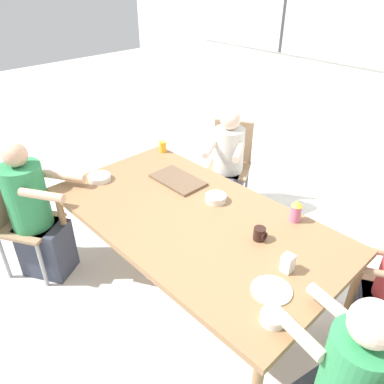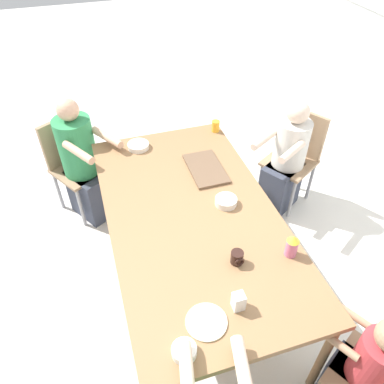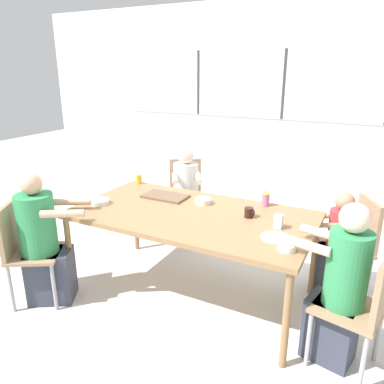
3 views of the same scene
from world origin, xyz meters
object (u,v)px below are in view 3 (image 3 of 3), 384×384
chair_for_man_teal_shirt (186,189)px  person_toddler (336,248)px  person_man_teal_shirt (186,197)px  bowl_fruit (203,201)px  chair_for_man_blue_shirt (23,245)px  chair_for_woman_green_shirt (365,302)px  milk_carton_small (278,222)px  bowl_cereal (100,202)px  sippy_cup (266,197)px  person_man_blue_shirt (44,245)px  bowl_white_shallow (287,247)px  chair_for_toddler (355,239)px  juice_glass (139,179)px  person_woman_green_shirt (339,292)px  coffee_mug (249,213)px

chair_for_man_teal_shirt → person_toddler: size_ratio=0.93×
person_man_teal_shirt → bowl_fruit: bearing=96.2°
chair_for_man_blue_shirt → chair_for_woman_green_shirt: bearing=68.4°
chair_for_woman_green_shirt → milk_carton_small: (-0.65, 0.31, 0.30)m
bowl_cereal → bowl_fruit: (0.80, 0.42, 0.00)m
sippy_cup → chair_for_man_teal_shirt: bearing=147.5°
person_man_teal_shirt → bowl_fruit: (0.61, -0.82, 0.31)m
person_man_blue_shirt → bowl_white_shallow: 1.96m
chair_for_toddler → juice_glass: size_ratio=9.29×
chair_for_toddler → bowl_cereal: (-2.04, -0.85, 0.27)m
chair_for_woman_green_shirt → chair_for_toddler: bearing=20.3°
chair_for_toddler → juice_glass: bearing=66.6°
chair_for_toddler → milk_carton_small: same height
person_man_blue_shirt → person_man_teal_shirt: size_ratio=1.06×
person_man_teal_shirt → bowl_fruit: person_man_teal_shirt is taller
chair_for_man_teal_shirt → chair_for_toddler: 2.01m
person_man_blue_shirt → sippy_cup: (1.54, 1.07, 0.34)m
person_man_blue_shirt → chair_for_man_blue_shirt: bearing=-90.0°
juice_glass → bowl_fruit: (0.85, -0.24, -0.02)m
chair_for_toddler → person_man_teal_shirt: size_ratio=0.82×
person_woman_green_shirt → bowl_fruit: size_ratio=7.92×
sippy_cup → person_man_teal_shirt: bearing=150.9°
milk_carton_small → bowl_cereal: size_ratio=0.61×
person_toddler → bowl_white_shallow: bearing=137.4°
chair_for_toddler → sippy_cup: sippy_cup is taller
person_woman_green_shirt → juice_glass: size_ratio=12.23×
person_man_blue_shirt → person_man_teal_shirt: (0.43, 1.69, -0.03)m
chair_for_man_teal_shirt → chair_for_toddler: same height
chair_for_toddler → bowl_fruit: chair_for_toddler is taller
chair_for_man_blue_shirt → coffee_mug: size_ratio=10.72×
chair_for_man_teal_shirt → person_man_blue_shirt: 1.87m
person_woman_green_shirt → juice_glass: person_woman_green_shirt is taller
chair_for_woman_green_shirt → bowl_fruit: bearing=81.0°
chair_for_woman_green_shirt → person_toddler: size_ratio=0.93×
chair_for_woman_green_shirt → milk_carton_small: 0.78m
person_man_blue_shirt → juice_glass: bearing=139.5°
coffee_mug → juice_glass: bearing=164.9°
sippy_cup → bowl_fruit: bearing=-158.4°
person_toddler → bowl_white_shallow: person_toddler is taller
person_woman_green_shirt → bowl_white_shallow: person_woman_green_shirt is taller
bowl_fruit → chair_for_toddler: bearing=19.1°
sippy_cup → bowl_cereal: sippy_cup is taller
chair_for_man_teal_shirt → person_man_blue_shirt: bearing=48.8°
sippy_cup → juice_glass: sippy_cup is taller
coffee_mug → milk_carton_small: milk_carton_small is taller
chair_for_man_blue_shirt → person_man_blue_shirt: 0.17m
chair_for_woman_green_shirt → person_man_teal_shirt: (-1.99, 1.35, -0.04)m
person_man_blue_shirt → bowl_cereal: bearing=121.4°
person_man_blue_shirt → bowl_cereal: person_man_blue_shirt is taller
chair_for_woman_green_shirt → bowl_white_shallow: 0.57m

